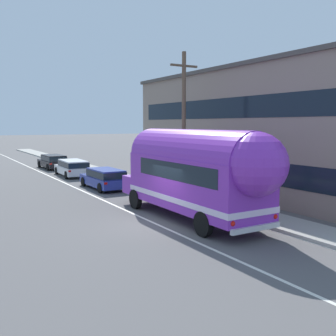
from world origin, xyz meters
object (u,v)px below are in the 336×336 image
(utility_pole, at_px, (184,123))
(car_lead, at_px, (105,177))
(painted_bus, at_px, (198,171))
(car_third, at_px, (53,161))
(car_second, at_px, (73,167))

(utility_pole, relative_size, car_lead, 1.84)
(utility_pole, distance_m, painted_bus, 6.25)
(utility_pole, distance_m, car_lead, 7.04)
(utility_pole, bearing_deg, painted_bus, -116.85)
(painted_bus, xyz_separation_m, car_third, (-0.08, 24.47, -1.52))
(utility_pole, distance_m, car_third, 19.75)
(car_lead, bearing_deg, utility_pole, -61.34)
(car_second, bearing_deg, painted_bus, -89.58)
(car_second, bearing_deg, car_third, 89.53)
(utility_pole, height_order, car_third, utility_pole)
(painted_bus, bearing_deg, car_third, 90.19)
(car_lead, xyz_separation_m, car_third, (0.16, 13.93, 0.00))
(utility_pole, bearing_deg, car_third, 98.10)
(utility_pole, relative_size, painted_bus, 0.81)
(painted_bus, height_order, car_third, painted_bus)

